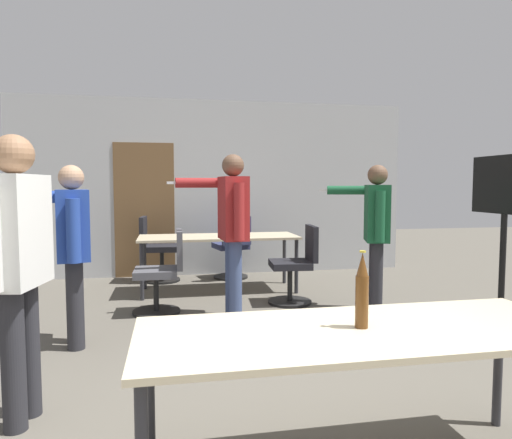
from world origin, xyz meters
name	(u,v)px	position (x,y,z in m)	size (l,w,h in m)	color
back_wall	(214,188)	(-0.03, 5.71, 1.36)	(6.15, 0.12, 2.73)	#B2B5B7
conference_table_near	(363,341)	(0.15, 0.45, 0.67)	(2.10, 0.76, 0.74)	#C6B793
conference_table_far	(219,241)	(-0.09, 4.47, 0.67)	(2.07, 0.75, 0.74)	#C6B793
tv_screen	(504,223)	(2.52, 2.45, 1.03)	(0.44, 0.94, 1.70)	black
person_right_polo	(375,224)	(1.50, 3.16, 0.98)	(0.70, 0.77, 1.63)	#28282D
person_left_plaid	(15,251)	(-1.61, 1.32, 1.02)	(0.75, 0.72, 1.69)	#28282D
person_center_tall	(232,220)	(-0.09, 3.21, 1.04)	(0.82, 0.66, 1.73)	#3D4C75
person_far_watching	(71,239)	(-1.56, 2.63, 0.94)	(0.84, 0.68, 1.58)	#28282D
office_chair_mid_tucked	(232,249)	(0.19, 5.23, 0.45)	(0.55, 0.61, 0.95)	black
office_chair_near_pushed	(296,267)	(0.75, 3.68, 0.43)	(0.57, 0.52, 0.93)	black
office_chair_far_left	(156,251)	(-0.92, 5.26, 0.45)	(0.57, 0.52, 0.95)	black
office_chair_far_right	(163,275)	(-0.81, 3.55, 0.42)	(0.55, 0.52, 0.91)	black
beer_bottle	(362,292)	(0.15, 0.46, 0.91)	(0.06, 0.06, 0.36)	#563314
drink_cup	(228,231)	(0.05, 4.58, 0.79)	(0.08, 0.08, 0.11)	#232328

